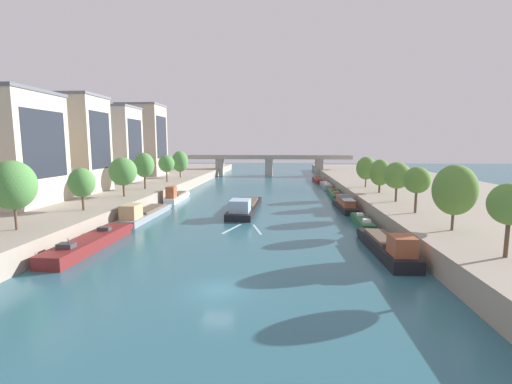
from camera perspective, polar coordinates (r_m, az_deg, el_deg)
The scene contains 31 objects.
ground_plane at distance 30.22m, azimuth -6.15°, elevation -15.39°, with size 400.00×400.00×0.00m, color #2D6070.
quay_left at distance 93.04m, azimuth -22.63°, elevation 0.56°, with size 36.00×170.00×2.54m, color gray.
quay_right at distance 88.85m, azimuth 25.13°, elevation 0.12°, with size 36.00×170.00×2.54m, color gray.
barge_midriver at distance 62.79m, azimuth -1.80°, elevation -2.35°, with size 4.74×20.27×3.02m.
wake_behind_barge at distance 50.11m, azimuth -1.89°, elevation -5.96°, with size 5.60×5.97×0.03m.
moored_boat_left_midway at distance 45.20m, azimuth -24.90°, elevation -7.30°, with size 3.30×16.08×2.45m.
moored_boat_left_near at distance 59.68m, azimuth -17.52°, elevation -3.25°, with size 3.36×16.68×3.05m.
moored_boat_left_second at distance 76.56m, azimuth -12.63°, elevation -0.65°, with size 2.43×12.77×3.45m.
moored_boat_right_end at distance 41.13m, azimuth 20.27°, elevation -8.11°, with size 3.44×14.32×3.15m.
moored_boat_right_upstream at distance 54.31m, azimuth 16.63°, elevation -4.58°, with size 1.97×10.56×2.22m.
moored_boat_right_far at distance 66.83m, azimuth 14.01°, elevation -1.93°, with size 2.68×13.81×2.27m.
moored_boat_right_midway at distance 83.46m, azimuth 12.51°, elevation -0.28°, with size 2.87×14.47×2.15m.
moored_boat_right_downstream at distance 99.48m, azimuth 11.10°, elevation 1.06°, with size 2.25×12.19×2.29m.
moored_boat_right_near at distance 113.70m, azimuth 9.86°, elevation 1.89°, with size 2.59×12.66×2.25m.
tree_left_far at distance 46.26m, azimuth -34.37°, elevation 0.91°, with size 4.73×4.73×7.57m.
tree_left_second at distance 55.59m, azimuth -26.09°, elevation 1.36°, with size 3.61×3.61×5.99m.
tree_left_by_lamp at distance 67.43m, azimuth -20.52°, elevation 3.08°, with size 4.79×4.79×6.97m.
tree_left_nearest at distance 77.47m, azimuth -17.45°, elevation 4.12°, with size 4.07×4.07×7.53m.
tree_left_distant at distance 90.36m, azimuth -14.14°, elevation 4.42°, with size 3.90×3.90×6.64m.
tree_left_midway at distance 102.33m, azimuth -12.07°, elevation 4.80°, with size 4.49×4.49×7.38m.
tree_right_far at distance 35.46m, azimuth 35.55°, elevation -1.62°, with size 3.36×3.36×6.18m.
tree_right_distant at distance 43.66m, azimuth 29.20°, elevation 0.29°, with size 4.51×4.51×7.13m.
tree_right_third at distance 52.58m, azimuth 24.35°, elevation 1.73°, with size 3.51×3.51×6.28m.
tree_right_second at distance 61.91m, azimuth 21.62°, elevation 2.48°, with size 4.21×4.21×6.43m.
tree_right_by_lamp at distance 72.19m, azimuth 19.23°, elevation 2.95°, with size 4.02×4.02×6.41m.
tree_right_end_of_row at distance 80.76m, azimuth 17.21°, elevation 3.66°, with size 4.21×4.21×6.60m.
building_left_far_end at distance 66.29m, azimuth -35.16°, elevation 5.76°, with size 13.15×12.61×17.33m.
building_left_tall at distance 79.25m, azimuth -27.88°, elevation 6.85°, with size 13.79×9.60×18.70m.
building_left_corner at distance 96.58m, azimuth -21.63°, elevation 7.14°, with size 10.89×10.43×18.57m.
building_left_middle at distance 113.14m, azimuth -17.65°, elevation 7.93°, with size 12.02×11.01×21.01m.
bridge_far at distance 135.78m, azimuth 2.09°, elevation 4.74°, with size 61.74×4.40×7.69m.
Camera 1 is at (5.17, -27.33, 11.81)m, focal length 25.01 mm.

